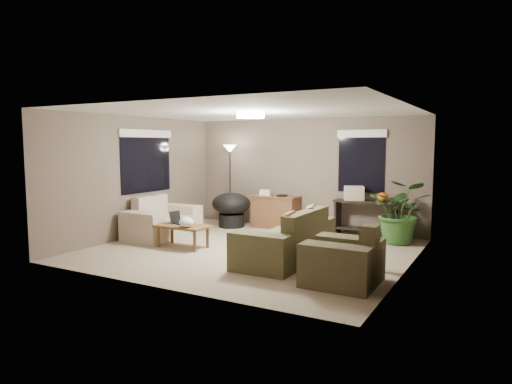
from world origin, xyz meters
The scene contains 20 objects.
room_shell centered at (0.00, 0.00, 1.25)m, with size 5.50×5.50×5.50m.
main_sofa centered at (0.90, -0.31, 0.29)m, with size 0.95×2.20×0.85m.
throw_pillows centered at (1.15, -0.31, 0.65)m, with size 0.36×1.39×0.47m.
loveseat centered at (-2.22, 0.15, 0.30)m, with size 0.90×1.60×0.85m.
armchair centered at (2.12, -1.12, 0.30)m, with size 0.95×1.00×0.85m.
coffee_table centered at (-1.23, -0.41, 0.36)m, with size 1.00×0.55×0.42m.
laptop centered at (-1.39, -0.31, 0.48)m, with size 0.41×0.30×0.24m.
plastic_bag centered at (-1.03, -0.56, 0.51)m, with size 0.27×0.24×0.19m, color white.
desk centered at (-0.60, 2.20, 0.38)m, with size 1.10×0.50×0.75m.
desk_papers centered at (-0.76, 2.19, 0.80)m, with size 0.69×0.29×0.12m.
console_table centered at (1.47, 2.26, 0.44)m, with size 1.30×0.40×0.75m.
pumpkin centered at (1.82, 2.26, 0.85)m, with size 0.23×0.23×0.19m, color orange.
cardboard_box centered at (1.22, 2.26, 0.90)m, with size 0.39×0.29×0.29m, color beige.
papasan_chair centered at (-1.56, 1.84, 0.47)m, with size 0.93×0.93×0.80m.
floor_lamp centered at (-1.74, 2.07, 1.60)m, with size 0.32×0.32×1.91m.
ceiling_fixture centered at (0.00, 0.00, 2.44)m, with size 0.50×0.50×0.10m, color white.
houseplant centered at (2.27, 1.90, 0.49)m, with size 1.12×1.25×0.97m, color #2D5923.
cat_scratching_post centered at (2.24, -0.24, 0.21)m, with size 0.32×0.32×0.50m.
window_left centered at (-2.73, 0.30, 1.78)m, with size 0.05×1.56×1.33m.
window_back centered at (1.30, 2.48, 1.79)m, with size 1.06×0.05×1.33m.
Camera 1 is at (4.03, -7.10, 1.93)m, focal length 32.00 mm.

